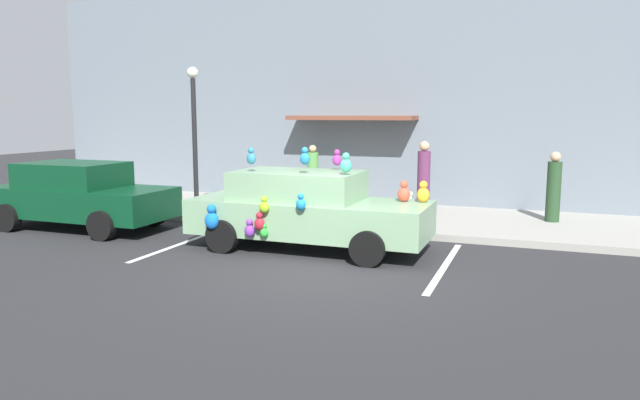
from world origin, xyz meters
TOP-DOWN VIEW (x-y plane):
  - ground_plane at (0.00, 0.00)m, footprint 60.00×60.00m
  - sidewalk at (0.00, 5.00)m, footprint 24.00×4.00m
  - storefront_building at (-0.02, 7.14)m, footprint 24.00×1.25m
  - parking_stripe_front at (1.85, 1.00)m, footprint 0.12×3.60m
  - parking_stripe_rear at (-3.52, 1.00)m, footprint 0.12×3.60m
  - plush_covered_car at (-0.94, 1.39)m, footprint 4.70×2.09m
  - parked_sedan_behind at (-6.66, 1.45)m, footprint 4.30×2.00m
  - teddy_bear_on_sidewalk at (0.50, 3.90)m, footprint 0.40×0.33m
  - street_lamp_post at (-4.82, 3.50)m, footprint 0.28×0.28m
  - pedestrian_near_shopfront at (0.59, 5.54)m, footprint 0.32×0.32m
  - pedestrian_walking_past at (-2.73, 6.30)m, footprint 0.32×0.32m
  - pedestrian_by_lamp at (3.65, 5.46)m, footprint 0.32×0.32m

SIDE VIEW (x-z plane):
  - ground_plane at x=0.00m, z-range 0.00..0.00m
  - parking_stripe_front at x=1.85m, z-range 0.00..0.01m
  - parking_stripe_rear at x=-3.52m, z-range 0.00..0.01m
  - sidewalk at x=0.00m, z-range 0.00..0.15m
  - teddy_bear_on_sidewalk at x=0.50m, z-range 0.12..0.88m
  - parked_sedan_behind at x=-6.66m, z-range 0.02..1.56m
  - plush_covered_car at x=-0.94m, z-range -0.22..1.82m
  - pedestrian_walking_past at x=-2.73m, z-range 0.09..1.73m
  - pedestrian_by_lamp at x=3.65m, z-range 0.10..1.74m
  - pedestrian_near_shopfront at x=0.59m, z-range 0.10..1.94m
  - street_lamp_post at x=-4.82m, z-range 0.58..4.24m
  - storefront_building at x=-0.02m, z-range -0.01..6.39m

